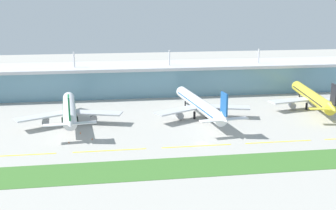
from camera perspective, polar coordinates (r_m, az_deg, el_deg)
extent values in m
plane|color=#A8A59E|center=(165.50, 4.86, -5.38)|extent=(600.00, 600.00, 0.00)
cube|color=#6693A8|center=(254.48, 0.00, 3.56)|extent=(280.00, 28.00, 16.22)
cube|color=silver|center=(252.95, 0.00, 5.56)|extent=(288.00, 34.00, 1.80)
cylinder|color=silver|center=(244.77, -12.96, 6.18)|extent=(0.90, 0.90, 9.00)
cylinder|color=silver|center=(246.70, 0.19, 6.61)|extent=(0.90, 0.90, 9.00)
cylinder|color=silver|center=(260.92, 12.53, 6.69)|extent=(0.90, 0.90, 9.00)
cylinder|color=silver|center=(196.28, -13.59, -0.59)|extent=(10.57, 49.88, 5.80)
cone|color=silver|center=(222.30, -13.68, 1.14)|extent=(5.87, 4.51, 5.51)
cone|color=silver|center=(169.18, -13.49, -2.55)|extent=(5.55, 7.07, 5.72)
cube|color=#146B38|center=(168.44, -13.62, -0.35)|extent=(1.32, 6.44, 9.50)
cube|color=silver|center=(169.82, -15.35, -2.68)|extent=(10.26, 4.15, 0.36)
cube|color=silver|center=(169.80, -11.64, -2.45)|extent=(10.26, 4.15, 0.36)
cube|color=#B7BABF|center=(192.73, -17.12, -1.50)|extent=(24.42, 17.13, 0.70)
cylinder|color=gray|center=(194.79, -16.69, -2.16)|extent=(3.62, 4.79, 3.20)
cube|color=#B7BABF|center=(192.69, -9.99, -1.08)|extent=(24.94, 13.31, 0.70)
cylinder|color=gray|center=(194.75, -10.34, -1.78)|extent=(3.62, 4.79, 3.20)
cylinder|color=black|center=(215.44, -13.59, -0.56)|extent=(0.70, 0.70, 3.60)
cylinder|color=black|center=(194.65, -14.44, -2.20)|extent=(1.10, 1.10, 3.60)
cylinder|color=black|center=(194.64, -12.56, -2.09)|extent=(1.10, 1.10, 3.60)
cube|color=#146B38|center=(196.18, -13.60, -0.48)|extent=(10.13, 44.96, 0.60)
cylinder|color=white|center=(201.33, 4.31, 0.15)|extent=(12.61, 58.93, 5.80)
cone|color=white|center=(230.31, 1.74, 2.00)|extent=(5.94, 4.62, 5.51)
cone|color=white|center=(171.95, 7.88, -2.01)|extent=(5.67, 7.16, 5.72)
cube|color=#19519E|center=(171.15, 7.82, 0.15)|extent=(1.44, 6.44, 9.50)
cube|color=white|center=(170.44, 6.11, -2.17)|extent=(10.31, 4.35, 0.36)
cube|color=white|center=(174.60, 9.48, -1.89)|extent=(10.31, 4.35, 0.36)
cube|color=#B7BABF|center=(193.99, 1.39, -0.76)|extent=(24.32, 17.49, 0.70)
cylinder|color=gray|center=(196.40, 1.60, -1.41)|extent=(3.70, 4.84, 3.20)
cube|color=#B7BABF|center=(201.91, 7.94, -0.29)|extent=(24.94, 12.89, 0.70)
cylinder|color=gray|center=(203.45, 7.44, -0.97)|extent=(3.70, 4.84, 3.20)
cylinder|color=black|center=(222.70, 2.42, 0.32)|extent=(0.70, 0.70, 3.60)
cylinder|color=black|center=(198.78, 3.70, -1.42)|extent=(1.10, 1.10, 3.60)
cylinder|color=black|center=(200.88, 5.43, -1.29)|extent=(1.10, 1.10, 3.60)
cube|color=#19519E|center=(201.23, 4.32, 0.26)|extent=(11.97, 53.11, 0.60)
cylinder|color=yellow|center=(229.90, 19.38, 1.16)|extent=(14.65, 55.04, 5.80)
cone|color=yellow|center=(257.33, 17.38, 2.65)|extent=(6.09, 4.84, 5.51)
cone|color=yellow|center=(201.83, 22.04, -0.49)|extent=(5.94, 7.34, 5.72)
cube|color=black|center=(201.30, 22.11, 1.36)|extent=(1.73, 6.43, 9.50)
cube|color=yellow|center=(200.42, 20.52, -0.51)|extent=(10.39, 4.79, 0.36)
cube|color=#B7BABF|center=(222.54, 16.76, 0.60)|extent=(24.91, 11.88, 0.70)
cylinder|color=gray|center=(224.86, 16.91, -0.01)|extent=(3.89, 4.96, 3.20)
cylinder|color=gray|center=(231.73, 22.05, -0.03)|extent=(3.89, 4.96, 3.20)
cylinder|color=black|center=(250.00, 17.85, 1.19)|extent=(0.70, 0.70, 3.60)
cylinder|color=black|center=(227.19, 18.74, -0.16)|extent=(1.10, 1.10, 3.60)
cylinder|color=black|center=(229.23, 20.27, -0.17)|extent=(1.10, 1.10, 3.60)
cube|color=black|center=(229.81, 19.39, 1.25)|extent=(13.80, 49.64, 0.60)
cube|color=yellow|center=(162.75, -20.23, -6.59)|extent=(28.00, 0.70, 0.04)
cube|color=yellow|center=(159.04, -8.10, -6.30)|extent=(28.00, 0.70, 0.04)
cube|color=yellow|center=(162.52, 4.03, -5.73)|extent=(28.00, 0.70, 0.04)
cube|color=yellow|center=(172.75, 15.16, -4.98)|extent=(28.00, 0.70, 0.04)
cube|color=#3D702D|center=(145.00, 6.92, -8.34)|extent=(300.00, 18.00, 0.10)
cone|color=orange|center=(180.73, -12.12, -3.83)|extent=(0.56, 0.56, 0.70)
cone|color=orange|center=(172.09, -10.54, -4.67)|extent=(0.56, 0.56, 0.70)
cone|color=orange|center=(170.34, -13.65, -5.04)|extent=(0.56, 0.56, 0.70)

